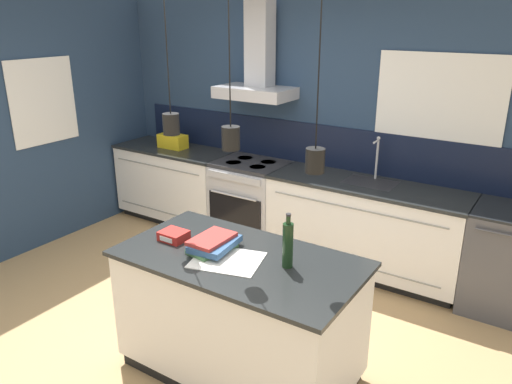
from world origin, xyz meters
The scene contains 13 objects.
ground_plane centered at (0.00, 0.00, 0.00)m, with size 16.00×16.00×0.00m, color tan.
wall_back centered at (-0.02, 2.00, 1.36)m, with size 5.60×2.37×2.60m.
wall_left centered at (-2.43, 0.70, 1.30)m, with size 0.08×3.80×2.60m.
counter_run_left centered at (-1.65, 1.69, 0.46)m, with size 1.45×0.64×0.91m.
counter_run_sink centered at (0.77, 1.69, 0.46)m, with size 1.90×0.64×1.33m.
oven_range centered at (-0.55, 1.69, 0.46)m, with size 0.76×0.66×0.91m.
dishwasher centered at (2.01, 1.69, 0.46)m, with size 0.59×0.65×0.91m.
kitchen_island centered at (0.61, -0.20, 0.46)m, with size 1.62×0.88×0.91m.
bottle_on_island centered at (0.94, -0.14, 1.06)m, with size 0.07×0.07×0.36m.
book_stack centered at (0.41, -0.22, 0.96)m, with size 0.28×0.36×0.10m.
red_supply_box centered at (0.07, -0.23, 0.94)m, with size 0.18×0.16×0.07m.
paper_pile centered at (0.57, -0.28, 0.91)m, with size 0.52×0.46×0.01m.
yellow_toolbox centered at (-1.67, 1.69, 0.99)m, with size 0.34×0.18×0.19m.
Camera 1 is at (2.30, -2.60, 2.41)m, focal length 35.00 mm.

